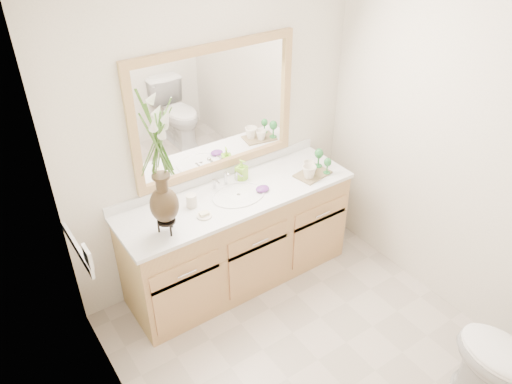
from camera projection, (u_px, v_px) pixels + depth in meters
floor at (318, 360)px, 3.47m from camera, size 2.60×2.60×0.00m
ceiling at (356, 0)px, 2.14m from camera, size 2.40×2.60×0.02m
wall_back at (215, 135)px, 3.70m from camera, size 2.40×0.02×2.40m
wall_left at (132, 314)px, 2.24m from camera, size 0.02×2.60×2.40m
wall_right at (466, 162)px, 3.37m from camera, size 0.02×2.60×2.40m
vanity at (238, 239)px, 3.95m from camera, size 1.80×0.55×0.80m
counter at (237, 196)px, 3.72m from camera, size 1.84×0.57×0.03m
sink at (238, 201)px, 3.73m from camera, size 0.38×0.34×0.23m
mirror at (216, 111)px, 3.57m from camera, size 1.32×0.04×0.97m
switch_plate at (88, 257)px, 2.90m from camera, size 0.02×0.12×0.12m
flower_vase at (157, 150)px, 2.99m from camera, size 0.22×0.22×0.92m
tumbler at (192, 201)px, 3.55m from camera, size 0.08×0.08×0.10m
soap_dish at (204, 215)px, 3.47m from camera, size 0.11×0.11×0.03m
soap_bottle at (241, 171)px, 3.84m from camera, size 0.09×0.09×0.15m
purple_dish at (262, 189)px, 3.73m from camera, size 0.13×0.12×0.04m
tray at (313, 174)px, 3.93m from camera, size 0.30×0.23×0.01m
mug_left at (309, 171)px, 3.85m from camera, size 0.12×0.12×0.11m
mug_right at (309, 166)px, 3.93m from camera, size 0.12×0.11×0.09m
goblet_front at (328, 163)px, 3.88m from camera, size 0.06×0.06×0.13m
goblet_back at (319, 155)px, 3.96m from camera, size 0.07×0.07×0.16m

